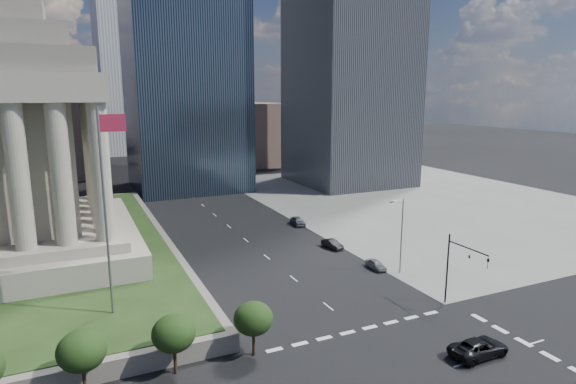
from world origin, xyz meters
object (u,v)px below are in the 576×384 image
flagpole (106,201)px  pickup_truck (479,348)px  street_lamp_north (401,231)px  parked_sedan_near (376,264)px  parked_sedan_far (298,221)px  parked_sedan_mid (332,244)px  traffic_signal_ne (460,263)px

flagpole → pickup_truck: size_ratio=3.53×
flagpole → pickup_truck: (29.08, -18.50, -12.33)m
street_lamp_north → parked_sedan_near: bearing=125.9°
street_lamp_north → pickup_truck: 21.00m
street_lamp_north → parked_sedan_far: 27.15m
street_lamp_north → parked_sedan_near: (-1.83, 2.52, -5.04)m
flagpole → pickup_truck: bearing=-32.5°
parked_sedan_near → parked_sedan_mid: parked_sedan_mid is taller
traffic_signal_ne → parked_sedan_far: 38.22m
flagpole → traffic_signal_ne: 36.69m
flagpole → parked_sedan_mid: flagpole is taller
parked_sedan_near → parked_sedan_mid: (-0.92, 10.16, 0.03)m
parked_sedan_mid → flagpole: bearing=-166.5°
flagpole → pickup_truck: 36.60m
flagpole → parked_sedan_mid: (32.41, 13.68, -12.46)m
parked_sedan_near → parked_sedan_mid: bearing=97.8°
flagpole → parked_sedan_mid: 37.32m
street_lamp_north → parked_sedan_mid: (-2.75, 12.68, -5.01)m
parked_sedan_far → traffic_signal_ne: bearing=-83.2°
traffic_signal_ne → pickup_truck: bearing=-122.6°
traffic_signal_ne → parked_sedan_mid: (-1.92, 23.99, -4.60)m
street_lamp_north → parked_sedan_far: bearing=93.9°
traffic_signal_ne → parked_sedan_far: bearing=91.5°
pickup_truck → parked_sedan_far: size_ratio=1.30×
flagpole → parked_sedan_near: (33.33, 3.52, -12.49)m
street_lamp_north → parked_sedan_mid: street_lamp_north is taller
street_lamp_north → pickup_truck: street_lamp_north is taller
street_lamp_north → parked_sedan_mid: size_ratio=2.53×
flagpole → parked_sedan_near: size_ratio=5.49×
traffic_signal_ne → parked_sedan_mid: size_ratio=2.03×
traffic_signal_ne → parked_sedan_far: traffic_signal_ne is taller
flagpole → parked_sedan_near: bearing=6.0°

